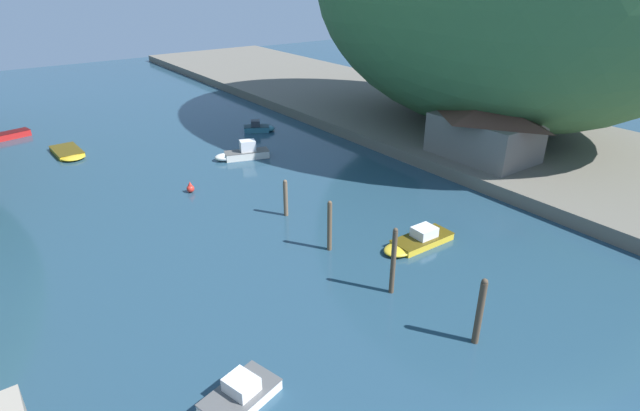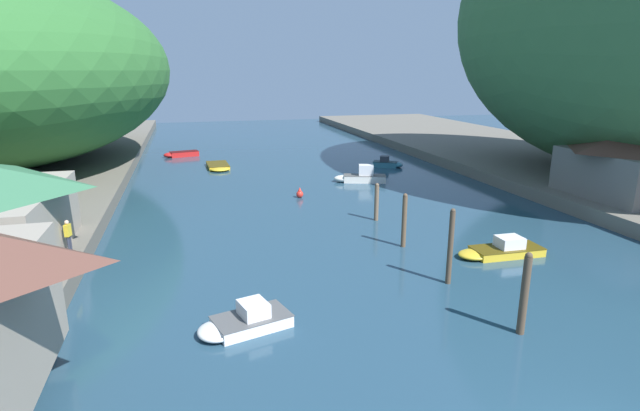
{
  "view_description": "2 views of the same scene",
  "coord_description": "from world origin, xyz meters",
  "px_view_note": "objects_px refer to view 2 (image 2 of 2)",
  "views": [
    {
      "loc": [
        -14.13,
        -3.46,
        15.16
      ],
      "look_at": [
        1.54,
        17.97,
        2.54
      ],
      "focal_mm": 28.0,
      "sensor_mm": 36.0,
      "label": 1
    },
    {
      "loc": [
        -10.21,
        -8.3,
        9.96
      ],
      "look_at": [
        -1.55,
        24.28,
        0.8
      ],
      "focal_mm": 28.0,
      "sensor_mm": 36.0,
      "label": 2
    }
  ],
  "objects_px": {
    "boat_near_quay": "(243,322)",
    "channel_buoy_near": "(300,194)",
    "right_bank_cottage": "(622,163)",
    "boat_mid_channel": "(499,250)",
    "boat_far_upstream": "(360,177)",
    "person_on_quay": "(68,234)",
    "boat_moored_right": "(180,154)",
    "boat_open_rowboat": "(388,164)",
    "boat_red_skiff": "(218,167)"
  },
  "relations": [
    {
      "from": "person_on_quay",
      "to": "boat_red_skiff",
      "type": "bearing_deg",
      "value": -3.56
    },
    {
      "from": "boat_moored_right",
      "to": "boat_far_upstream",
      "type": "height_order",
      "value": "boat_far_upstream"
    },
    {
      "from": "boat_red_skiff",
      "to": "channel_buoy_near",
      "type": "relative_size",
      "value": 5.85
    },
    {
      "from": "boat_red_skiff",
      "to": "person_on_quay",
      "type": "relative_size",
      "value": 2.98
    },
    {
      "from": "boat_far_upstream",
      "to": "boat_mid_channel",
      "type": "bearing_deg",
      "value": -158.67
    },
    {
      "from": "boat_near_quay",
      "to": "right_bank_cottage",
      "type": "bearing_deg",
      "value": -85.41
    },
    {
      "from": "boat_far_upstream",
      "to": "person_on_quay",
      "type": "xyz_separation_m",
      "value": [
        -21.23,
        -16.13,
        1.51
      ]
    },
    {
      "from": "right_bank_cottage",
      "to": "boat_near_quay",
      "type": "bearing_deg",
      "value": -159.54
    },
    {
      "from": "boat_open_rowboat",
      "to": "person_on_quay",
      "type": "distance_m",
      "value": 34.76
    },
    {
      "from": "boat_mid_channel",
      "to": "person_on_quay",
      "type": "relative_size",
      "value": 2.9
    },
    {
      "from": "boat_mid_channel",
      "to": "person_on_quay",
      "type": "xyz_separation_m",
      "value": [
        -22.47,
        3.77,
        1.68
      ]
    },
    {
      "from": "boat_near_quay",
      "to": "boat_moored_right",
      "type": "bearing_deg",
      "value": -12.36
    },
    {
      "from": "boat_red_skiff",
      "to": "boat_mid_channel",
      "type": "relative_size",
      "value": 1.03
    },
    {
      "from": "boat_mid_channel",
      "to": "boat_open_rowboat",
      "type": "height_order",
      "value": "boat_open_rowboat"
    },
    {
      "from": "right_bank_cottage",
      "to": "boat_red_skiff",
      "type": "xyz_separation_m",
      "value": [
        -27.24,
        23.84,
        -3.27
      ]
    },
    {
      "from": "boat_moored_right",
      "to": "boat_mid_channel",
      "type": "height_order",
      "value": "boat_mid_channel"
    },
    {
      "from": "boat_mid_channel",
      "to": "channel_buoy_near",
      "type": "bearing_deg",
      "value": 27.62
    },
    {
      "from": "channel_buoy_near",
      "to": "right_bank_cottage",
      "type": "bearing_deg",
      "value": -23.75
    },
    {
      "from": "right_bank_cottage",
      "to": "boat_near_quay",
      "type": "relative_size",
      "value": 2.13
    },
    {
      "from": "boat_far_upstream",
      "to": "boat_near_quay",
      "type": "bearing_deg",
      "value": 169.02
    },
    {
      "from": "boat_mid_channel",
      "to": "boat_near_quay",
      "type": "bearing_deg",
      "value": 108.25
    },
    {
      "from": "boat_far_upstream",
      "to": "channel_buoy_near",
      "type": "relative_size",
      "value": 5.73
    },
    {
      "from": "boat_red_skiff",
      "to": "person_on_quay",
      "type": "bearing_deg",
      "value": 68.34
    },
    {
      "from": "boat_moored_right",
      "to": "boat_open_rowboat",
      "type": "bearing_deg",
      "value": -133.39
    },
    {
      "from": "boat_near_quay",
      "to": "boat_mid_channel",
      "type": "xyz_separation_m",
      "value": [
        14.66,
        4.56,
        -0.01
      ]
    },
    {
      "from": "right_bank_cottage",
      "to": "boat_moored_right",
      "type": "xyz_separation_m",
      "value": [
        -31.17,
        32.56,
        -3.17
      ]
    },
    {
      "from": "boat_near_quay",
      "to": "channel_buoy_near",
      "type": "relative_size",
      "value": 4.66
    },
    {
      "from": "right_bank_cottage",
      "to": "boat_moored_right",
      "type": "relative_size",
      "value": 2.0
    },
    {
      "from": "boat_mid_channel",
      "to": "boat_open_rowboat",
      "type": "xyz_separation_m",
      "value": [
        4.13,
        26.1,
        0.05
      ]
    },
    {
      "from": "boat_mid_channel",
      "to": "right_bank_cottage",
      "type": "bearing_deg",
      "value": -65.34
    },
    {
      "from": "boat_near_quay",
      "to": "person_on_quay",
      "type": "relative_size",
      "value": 2.37
    },
    {
      "from": "channel_buoy_near",
      "to": "person_on_quay",
      "type": "relative_size",
      "value": 0.51
    },
    {
      "from": "boat_red_skiff",
      "to": "boat_far_upstream",
      "type": "bearing_deg",
      "value": 137.95
    },
    {
      "from": "boat_moored_right",
      "to": "person_on_quay",
      "type": "relative_size",
      "value": 2.53
    },
    {
      "from": "person_on_quay",
      "to": "boat_moored_right",
      "type": "bearing_deg",
      "value": 7.18
    },
    {
      "from": "person_on_quay",
      "to": "boat_far_upstream",
      "type": "bearing_deg",
      "value": -37.21
    },
    {
      "from": "right_bank_cottage",
      "to": "boat_mid_channel",
      "type": "distance_m",
      "value": 15.46
    },
    {
      "from": "boat_mid_channel",
      "to": "boat_moored_right",
      "type": "bearing_deg",
      "value": 25.11
    },
    {
      "from": "boat_mid_channel",
      "to": "channel_buoy_near",
      "type": "xyz_separation_m",
      "value": [
        -7.84,
        15.63,
        0.01
      ]
    },
    {
      "from": "boat_open_rowboat",
      "to": "channel_buoy_near",
      "type": "bearing_deg",
      "value": -19.57
    },
    {
      "from": "boat_far_upstream",
      "to": "boat_moored_right",
      "type": "bearing_deg",
      "value": 58.42
    },
    {
      "from": "boat_mid_channel",
      "to": "channel_buoy_near",
      "type": "distance_m",
      "value": 17.49
    },
    {
      "from": "boat_moored_right",
      "to": "right_bank_cottage",
      "type": "bearing_deg",
      "value": -149.31
    },
    {
      "from": "right_bank_cottage",
      "to": "boat_far_upstream",
      "type": "xyz_separation_m",
      "value": [
        -15.09,
        13.81,
        -2.99
      ]
    },
    {
      "from": "boat_near_quay",
      "to": "person_on_quay",
      "type": "height_order",
      "value": "person_on_quay"
    },
    {
      "from": "channel_buoy_near",
      "to": "boat_open_rowboat",
      "type": "bearing_deg",
      "value": 41.16
    },
    {
      "from": "boat_far_upstream",
      "to": "boat_red_skiff",
      "type": "bearing_deg",
      "value": 68.27
    },
    {
      "from": "boat_far_upstream",
      "to": "channel_buoy_near",
      "type": "distance_m",
      "value": 7.87
    },
    {
      "from": "boat_far_upstream",
      "to": "person_on_quay",
      "type": "bearing_deg",
      "value": 145.01
    },
    {
      "from": "boat_mid_channel",
      "to": "boat_far_upstream",
      "type": "height_order",
      "value": "boat_far_upstream"
    }
  ]
}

